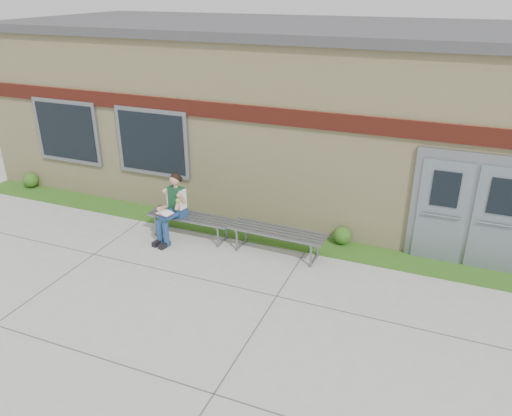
% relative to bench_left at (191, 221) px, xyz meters
% --- Properties ---
extents(ground, '(80.00, 80.00, 0.00)m').
position_rel_bench_left_xyz_m(ground, '(1.53, -1.97, -0.38)').
color(ground, '#9E9E99').
rests_on(ground, ground).
extents(grass_strip, '(16.00, 0.80, 0.02)m').
position_rel_bench_left_xyz_m(grass_strip, '(1.53, 0.63, -0.37)').
color(grass_strip, '#295216').
rests_on(grass_strip, ground).
extents(school_building, '(16.20, 6.22, 4.20)m').
position_rel_bench_left_xyz_m(school_building, '(1.53, 4.02, 1.72)').
color(school_building, beige).
rests_on(school_building, ground).
extents(bench_left, '(1.89, 0.54, 0.49)m').
position_rel_bench_left_xyz_m(bench_left, '(0.00, 0.00, 0.00)').
color(bench_left, slate).
rests_on(bench_left, ground).
extents(bench_right, '(2.03, 0.63, 0.52)m').
position_rel_bench_left_xyz_m(bench_right, '(2.00, 0.00, 0.02)').
color(bench_right, slate).
rests_on(bench_right, ground).
extents(girl, '(0.54, 0.92, 1.46)m').
position_rel_bench_left_xyz_m(girl, '(-0.29, -0.22, 0.38)').
color(girl, navy).
rests_on(girl, ground).
extents(shrub_west, '(0.40, 0.40, 0.40)m').
position_rel_bench_left_xyz_m(shrub_west, '(-5.41, 0.88, -0.16)').
color(shrub_west, '#295216').
rests_on(shrub_west, grass_strip).
extents(shrub_mid, '(0.27, 0.27, 0.27)m').
position_rel_bench_left_xyz_m(shrub_mid, '(-0.94, 0.88, -0.22)').
color(shrub_mid, '#295216').
rests_on(shrub_mid, grass_strip).
extents(shrub_east, '(0.38, 0.38, 0.38)m').
position_rel_bench_left_xyz_m(shrub_east, '(3.15, 0.88, -0.17)').
color(shrub_east, '#295216').
rests_on(shrub_east, grass_strip).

